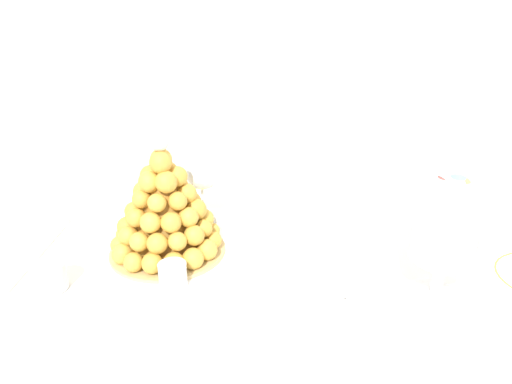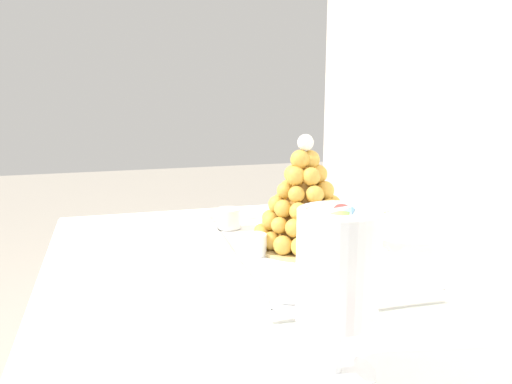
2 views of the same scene
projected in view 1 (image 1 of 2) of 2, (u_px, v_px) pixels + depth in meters
The scene contains 9 objects.
backdrop_wall at pixel (292, 11), 1.72m from camera, with size 4.80×0.10×2.50m, color silver.
buffet_table at pixel (307, 321), 0.98m from camera, with size 1.50×1.01×0.79m.
serving_tray at pixel (186, 258), 1.01m from camera, with size 0.64×0.34×0.02m.
croquembouche at pixel (165, 209), 0.99m from camera, with size 0.25×0.25×0.27m.
dessert_cup_left at pixel (49, 277), 0.89m from camera, with size 0.06×0.06×0.05m.
dessert_cup_mid_left at pixel (173, 276), 0.90m from camera, with size 0.05×0.05×0.05m.
dessert_cup_centre at pixel (303, 276), 0.89m from camera, with size 0.06×0.06×0.06m.
macaron_goblet at pixel (447, 224), 0.82m from camera, with size 0.12×0.12×0.25m.
wine_glass at pixel (202, 177), 1.13m from camera, with size 0.07×0.07×0.16m.
Camera 1 is at (-0.09, -0.80, 1.31)m, focal length 33.39 mm.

